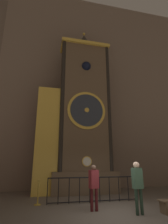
{
  "coord_description": "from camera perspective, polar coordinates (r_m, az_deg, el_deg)",
  "views": [
    {
      "loc": [
        -2.65,
        -6.27,
        1.76
      ],
      "look_at": [
        -0.23,
        4.43,
        4.86
      ],
      "focal_mm": 28.0,
      "sensor_mm": 36.0,
      "label": 1
    }
  ],
  "objects": [
    {
      "name": "railing_fence",
      "position": [
        8.65,
        3.53,
        -23.55
      ],
      "size": [
        4.25,
        0.05,
        1.08
      ],
      "color": "black",
      "rests_on": "ground_plane"
    },
    {
      "name": "clock_tower",
      "position": [
        11.22,
        -1.9,
        -1.23
      ],
      "size": [
        4.87,
        1.77,
        11.03
      ],
      "color": "brown",
      "rests_on": "ground_plane"
    },
    {
      "name": "stanchion_post",
      "position": [
        8.4,
        -14.82,
        -25.16
      ],
      "size": [
        0.28,
        0.28,
        1.01
      ],
      "color": "#B28E33",
      "rests_on": "ground_plane"
    },
    {
      "name": "visitor_near",
      "position": [
        7.18,
        3.23,
        -22.08
      ],
      "size": [
        0.39,
        0.31,
        1.63
      ],
      "rotation": [
        0.0,
        0.0,
        0.3
      ],
      "color": "#461518",
      "rests_on": "ground_plane"
    },
    {
      "name": "cathedral_back_wall",
      "position": [
        13.9,
        -0.83,
        10.15
      ],
      "size": [
        24.0,
        0.32,
        15.71
      ],
      "color": "#7A6656",
      "rests_on": "ground_plane"
    },
    {
      "name": "ground_plane",
      "position": [
        7.03,
        11.41,
        -30.03
      ],
      "size": [
        28.0,
        28.0,
        0.0
      ],
      "primitive_type": "plane",
      "color": "brown"
    },
    {
      "name": "visitor_far",
      "position": [
        6.97,
        17.06,
        -20.94
      ],
      "size": [
        0.36,
        0.25,
        1.74
      ],
      "rotation": [
        0.0,
        0.0,
        0.1
      ],
      "color": "#213427",
      "rests_on": "ground_plane"
    }
  ]
}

